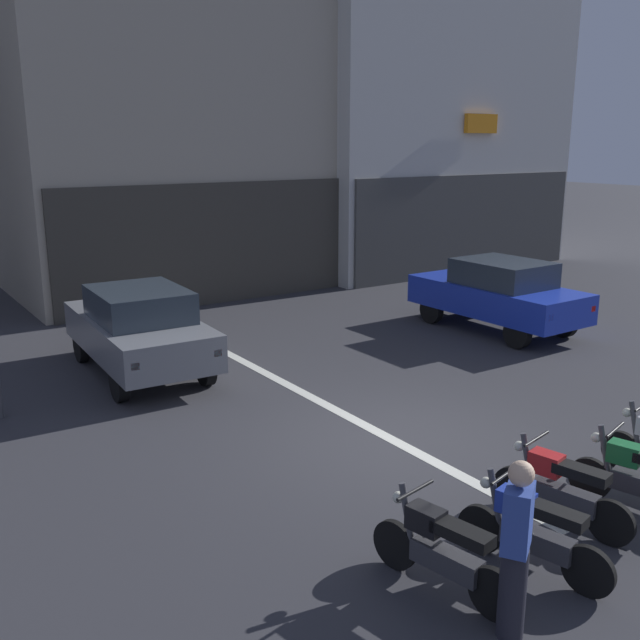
% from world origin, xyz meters
% --- Properties ---
extents(ground_plane, '(120.00, 120.00, 0.00)m').
position_xyz_m(ground_plane, '(0.00, 0.00, 0.00)').
color(ground_plane, '#333338').
extents(lane_centre_line, '(0.20, 18.00, 0.01)m').
position_xyz_m(lane_centre_line, '(0.00, 6.00, 0.00)').
color(lane_centre_line, silver).
rests_on(lane_centre_line, ground).
extents(building_mid_block, '(8.80, 7.12, 13.07)m').
position_xyz_m(building_mid_block, '(1.86, 13.26, 6.52)').
color(building_mid_block, '#B2A893').
rests_on(building_mid_block, ground).
extents(car_grey_crossing_near, '(1.95, 4.18, 1.64)m').
position_xyz_m(car_grey_crossing_near, '(-1.92, 5.09, 0.89)').
color(car_grey_crossing_near, black).
rests_on(car_grey_crossing_near, ground).
extents(car_blue_parked_kerbside, '(1.79, 4.11, 1.64)m').
position_xyz_m(car_blue_parked_kerbside, '(5.99, 3.50, 0.89)').
color(car_blue_parked_kerbside, black).
rests_on(car_blue_parked_kerbside, ground).
extents(motorcycle_black_row_leftmost, '(0.55, 1.65, 0.98)m').
position_xyz_m(motorcycle_black_row_leftmost, '(-1.93, -2.96, 0.46)').
color(motorcycle_black_row_leftmost, black).
rests_on(motorcycle_black_row_leftmost, ground).
extents(motorcycle_blue_row_left_mid, '(0.59, 1.64, 0.98)m').
position_xyz_m(motorcycle_blue_row_left_mid, '(-0.95, -3.23, 0.46)').
color(motorcycle_blue_row_left_mid, black).
rests_on(motorcycle_blue_row_left_mid, ground).
extents(motorcycle_red_row_centre, '(0.56, 1.65, 0.98)m').
position_xyz_m(motorcycle_red_row_centre, '(0.04, -2.81, 0.46)').
color(motorcycle_red_row_centre, black).
rests_on(motorcycle_red_row_centre, ground).
extents(motorcycle_green_row_right_mid, '(0.61, 1.63, 0.98)m').
position_xyz_m(motorcycle_green_row_right_mid, '(1.02, -3.16, 0.46)').
color(motorcycle_green_row_right_mid, black).
rests_on(motorcycle_green_row_right_mid, ground).
extents(person_by_motorcycles, '(0.42, 0.38, 1.67)m').
position_xyz_m(person_by_motorcycles, '(-1.86, -3.77, 0.86)').
color(person_by_motorcycles, '#23232D').
rests_on(person_by_motorcycles, ground).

